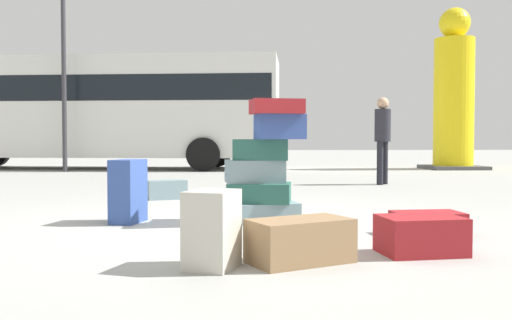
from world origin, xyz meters
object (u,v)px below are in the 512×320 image
Objects in this scene: suitcase_maroon_white_trunk at (421,235)px; suitcase_slate_behind_tower at (166,190)px; suitcase_maroon_upright_blue at (428,223)px; suitcase_cream_right_side at (212,229)px; person_bearded_onlooker at (383,133)px; yellow_dummy_statue at (454,97)px; lamp_post at (63,16)px; suitcase_brown_left_side at (300,241)px; parked_bus at (89,106)px; suitcase_tower at (264,169)px; suitcase_navy_foreground_far at (128,191)px.

suitcase_maroon_white_trunk is 4.53m from suitcase_slate_behind_tower.
suitcase_maroon_upright_blue is (0.35, 0.80, -0.04)m from suitcase_maroon_white_trunk.
suitcase_cream_right_side is at bearing -98.21° from suitcase_slate_behind_tower.
person_bearded_onlooker is 6.58m from yellow_dummy_statue.
suitcase_slate_behind_tower is at bearing 113.57° from suitcase_maroon_white_trunk.
suitcase_maroon_white_trunk reaches higher than suitcase_maroon_upright_blue.
suitcase_maroon_upright_blue is 0.10× the size of lamp_post.
yellow_dummy_statue reaches higher than person_bearded_onlooker.
parked_bus is (-4.41, 12.82, 1.69)m from suitcase_brown_left_side.
suitcase_tower is at bearing 143.83° from suitcase_maroon_upright_blue.
suitcase_navy_foreground_far reaches higher than suitcase_maroon_upright_blue.
suitcase_tower is 1.81× the size of suitcase_brown_left_side.
suitcase_slate_behind_tower is 0.09× the size of lamp_post.
yellow_dummy_statue is at bearing 60.06° from suitcase_maroon_white_trunk.
lamp_post is at bearing 111.02° from suitcase_maroon_white_trunk.
suitcase_brown_left_side reaches higher than suitcase_maroon_upright_blue.
suitcase_navy_foreground_far is 1.18× the size of suitcase_slate_behind_tower.
parked_bus is (-3.09, 8.65, 1.70)m from suitcase_slate_behind_tower.
person_bearded_onlooker is at bearing 86.33° from suitcase_cream_right_side.
person_bearded_onlooker is (2.46, 6.54, 0.82)m from suitcase_brown_left_side.
suitcase_navy_foreground_far is 6.10m from person_bearded_onlooker.
person_bearded_onlooker is at bearing -32.74° from lamp_post.
suitcase_navy_foreground_far is at bearing -67.21° from parked_bus.
suitcase_maroon_white_trunk is 1.07× the size of suitcase_slate_behind_tower.
suitcase_maroon_upright_blue is (1.27, 1.04, -0.05)m from suitcase_brown_left_side.
parked_bus reaches higher than suitcase_maroon_white_trunk.
suitcase_cream_right_side is at bearing -119.02° from yellow_dummy_statue.
parked_bus is (-10.50, 0.90, -0.22)m from yellow_dummy_statue.
suitcase_tower is 2.59m from suitcase_slate_behind_tower.
suitcase_maroon_white_trunk is 0.35× the size of person_bearded_onlooker.
lamp_post reaches higher than suitcase_slate_behind_tower.
person_bearded_onlooker is (1.19, 5.50, 0.87)m from suitcase_maroon_upright_blue.
suitcase_tower is 2.12m from suitcase_cream_right_side.
person_bearded_onlooker is (2.57, 4.62, 0.44)m from suitcase_tower.
suitcase_cream_right_side is 13.89m from yellow_dummy_statue.
yellow_dummy_statue is at bearing 4.28° from lamp_post.
person_bearded_onlooker is 0.15× the size of parked_bus.
yellow_dummy_statue is at bearing 69.04° from suitcase_navy_foreground_far.
suitcase_cream_right_side is at bearing -50.49° from suitcase_navy_foreground_far.
suitcase_maroon_upright_blue is 12.34m from lamp_post.
suitcase_cream_right_side is 0.94× the size of suitcase_slate_behind_tower.
lamp_post is at bearing -175.72° from yellow_dummy_statue.
suitcase_tower reaches higher than suitcase_maroon_upright_blue.
yellow_dummy_statue is 0.74× the size of lamp_post.
suitcase_navy_foreground_far is 1.08× the size of suitcase_maroon_upright_blue.
suitcase_slate_behind_tower is (-2.24, 3.94, -0.00)m from suitcase_maroon_white_trunk.
suitcase_navy_foreground_far is 0.93× the size of suitcase_brown_left_side.
suitcase_navy_foreground_far is at bearing -70.94° from lamp_post.
suitcase_slate_behind_tower is 0.05× the size of parked_bus.
suitcase_navy_foreground_far is at bearing 158.41° from suitcase_maroon_upright_blue.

